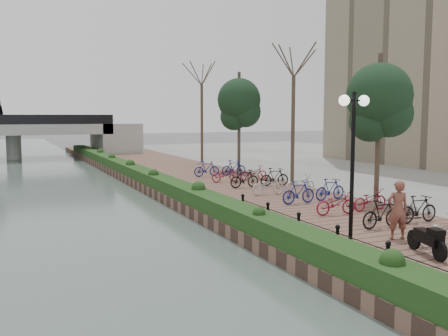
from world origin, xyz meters
TOP-DOWN VIEW (x-y plane):
  - ground at (0.00, 0.00)m, footprint 220.00×220.00m
  - promenade at (4.00, 17.50)m, footprint 8.00×75.00m
  - inland_pavement at (20.00, 17.50)m, footprint 24.00×75.00m
  - hedge at (0.60, 20.00)m, footprint 1.10×56.00m
  - chain_fence at (1.40, 2.00)m, footprint 0.10×14.10m
  - lamppost at (2.26, 3.51)m, footprint 1.02×0.32m
  - motorcycle at (3.45, 1.76)m, footprint 0.83×1.59m
  - pedestrian at (4.00, 3.46)m, footprint 0.79×0.66m
  - bicycle_parking at (5.50, 11.29)m, footprint 2.40×19.89m
  - street_trees at (8.00, 12.68)m, footprint 3.20×37.12m

SIDE VIEW (x-z plane):
  - ground at x=0.00m, z-range 0.00..0.00m
  - promenade at x=4.00m, z-range 0.00..0.50m
  - inland_pavement at x=20.00m, z-range 0.00..0.50m
  - hedge at x=0.60m, z-range 0.50..1.10m
  - chain_fence at x=1.40m, z-range 0.50..1.20m
  - bicycle_parking at x=5.50m, z-range 0.47..1.47m
  - motorcycle at x=3.45m, z-range 0.50..1.45m
  - pedestrian at x=4.00m, z-range 0.50..2.34m
  - street_trees at x=8.00m, z-range 0.29..7.09m
  - lamppost at x=2.26m, z-range 1.53..6.03m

